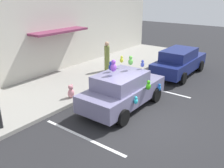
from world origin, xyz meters
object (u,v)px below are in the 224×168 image
at_px(parked_sedan_behind, 179,62).
at_px(pedestrian_near_shopfront, 107,57).
at_px(teddy_bear_on_sidewalk, 71,92).
at_px(plush_covered_car, 123,90).

distance_m(parked_sedan_behind, pedestrian_near_shopfront, 4.26).
distance_m(teddy_bear_on_sidewalk, pedestrian_near_shopfront, 4.34).
height_order(teddy_bear_on_sidewalk, pedestrian_near_shopfront, pedestrian_near_shopfront).
bearing_deg(teddy_bear_on_sidewalk, parked_sedan_behind, -20.37).
height_order(plush_covered_car, teddy_bear_on_sidewalk, plush_covered_car).
relative_size(teddy_bear_on_sidewalk, pedestrian_near_shopfront, 0.35).
relative_size(plush_covered_car, teddy_bear_on_sidewalk, 6.75).
xyz_separation_m(plush_covered_car, pedestrian_near_shopfront, (3.29, 3.42, 0.19)).
height_order(parked_sedan_behind, teddy_bear_on_sidewalk, parked_sedan_behind).
bearing_deg(plush_covered_car, pedestrian_near_shopfront, 46.10).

